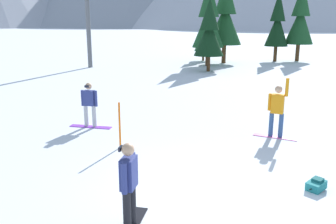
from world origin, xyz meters
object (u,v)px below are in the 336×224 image
at_px(snowboarder_foreground, 129,185).
at_px(trail_marker_pole, 120,125).
at_px(snowboarder_background, 89,104).
at_px(pine_tree_slender, 209,32).
at_px(pine_tree_young, 225,16).
at_px(pine_tree_tall, 277,23).
at_px(pine_tree_twin, 204,36).
at_px(pine_tree_short, 300,18).
at_px(backpack_teal, 316,185).
at_px(snowboarder_midground, 277,109).
at_px(pine_tree_leaning, 209,19).

bearing_deg(snowboarder_foreground, trail_marker_pole, 98.82).
relative_size(snowboarder_background, trail_marker_pole, 1.15).
distance_m(snowboarder_background, pine_tree_slender, 16.26).
bearing_deg(pine_tree_young, pine_tree_tall, 14.20).
distance_m(trail_marker_pole, pine_tree_twin, 25.19).
bearing_deg(pine_tree_young, pine_tree_short, 11.89).
bearing_deg(trail_marker_pole, pine_tree_short, 59.54).
bearing_deg(trail_marker_pole, snowboarder_background, 121.11).
bearing_deg(pine_tree_tall, snowboarder_foreground, -111.67).
relative_size(snowboarder_background, backpack_teal, 3.00).
height_order(snowboarder_midground, pine_tree_young, pine_tree_young).
bearing_deg(pine_tree_leaning, pine_tree_tall, 25.69).
bearing_deg(backpack_teal, pine_tree_slender, 90.28).
distance_m(pine_tree_twin, pine_tree_tall, 6.93).
distance_m(backpack_teal, pine_tree_tall, 28.01).
bearing_deg(trail_marker_pole, pine_tree_tall, 63.34).
distance_m(trail_marker_pole, pine_tree_slender, 17.95).
xyz_separation_m(pine_tree_twin, pine_tree_tall, (6.79, -0.67, 1.22)).
xyz_separation_m(snowboarder_background, pine_tree_slender, (6.18, 14.89, 2.10)).
xyz_separation_m(snowboarder_midground, pine_tree_young, (1.75, 21.66, 3.18)).
bearing_deg(snowboarder_background, pine_tree_short, 54.59).
bearing_deg(snowboarder_foreground, snowboarder_background, 106.92).
bearing_deg(snowboarder_background, trail_marker_pole, -58.89).
distance_m(snowboarder_midground, pine_tree_young, 21.96).
bearing_deg(pine_tree_young, snowboarder_background, -112.05).
height_order(backpack_teal, pine_tree_young, pine_tree_young).
bearing_deg(snowboarder_midground, backpack_teal, -93.24).
bearing_deg(pine_tree_leaning, snowboarder_midground, -90.08).
height_order(snowboarder_foreground, pine_tree_slender, pine_tree_slender).
height_order(snowboarder_background, pine_tree_short, pine_tree_short).
xyz_separation_m(pine_tree_twin, pine_tree_young, (1.67, -1.97, 1.82)).
xyz_separation_m(backpack_teal, pine_tree_young, (1.97, 25.59, 4.02)).
bearing_deg(backpack_teal, snowboarder_midground, 86.76).
relative_size(backpack_teal, pine_tree_leaning, 0.08).
xyz_separation_m(pine_tree_slender, pine_tree_young, (2.07, 5.48, 1.18)).
bearing_deg(trail_marker_pole, pine_tree_leaning, 75.95).
distance_m(snowboarder_foreground, snowboarder_midground, 7.06).
distance_m(snowboarder_foreground, pine_tree_tall, 30.73).
distance_m(snowboarder_foreground, snowboarder_background, 7.10).
bearing_deg(pine_tree_slender, pine_tree_leaning, 84.27).
bearing_deg(snowboarder_foreground, pine_tree_tall, 68.33).
height_order(pine_tree_short, pine_tree_young, pine_tree_young).
height_order(pine_tree_tall, pine_tree_short, pine_tree_short).
bearing_deg(pine_tree_twin, pine_tree_tall, -5.63).
height_order(snowboarder_background, pine_tree_tall, pine_tree_tall).
xyz_separation_m(snowboarder_foreground, pine_tree_slender, (4.11, 21.68, 2.06)).
xyz_separation_m(pine_tree_twin, pine_tree_leaning, (-0.05, -3.96, 1.57)).
height_order(snowboarder_foreground, snowboarder_background, snowboarder_foreground).
bearing_deg(snowboarder_background, pine_tree_slender, 67.47).
bearing_deg(pine_tree_slender, snowboarder_foreground, -100.74).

